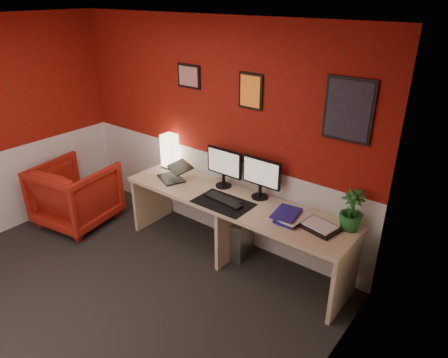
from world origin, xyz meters
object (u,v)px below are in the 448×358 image
at_px(monitor_left, 224,162).
at_px(pc_tower, 240,235).
at_px(desk, 233,229).
at_px(monitor_right, 261,172).
at_px(shoji_lamp, 170,152).
at_px(armchair, 76,194).
at_px(laptop, 171,170).
at_px(zen_tray, 319,227).
at_px(potted_plant, 352,210).

height_order(monitor_left, pc_tower, monitor_left).
bearing_deg(desk, pc_tower, 90.85).
relative_size(monitor_right, pc_tower, 1.29).
relative_size(shoji_lamp, armchair, 0.46).
distance_m(laptop, armchair, 1.35).
height_order(monitor_right, pc_tower, monitor_right).
relative_size(zen_tray, armchair, 0.40).
bearing_deg(potted_plant, pc_tower, -177.29).
bearing_deg(potted_plant, monitor_left, -179.86).
height_order(zen_tray, armchair, armchair).
xyz_separation_m(desk, potted_plant, (1.18, 0.19, 0.56)).
xyz_separation_m(monitor_right, pc_tower, (-0.19, -0.07, -0.80)).
height_order(laptop, monitor_left, monitor_left).
relative_size(monitor_right, armchair, 0.67).
xyz_separation_m(zen_tray, armchair, (-2.98, -0.61, -0.35)).
bearing_deg(pc_tower, laptop, 179.13).
bearing_deg(zen_tray, monitor_right, 166.83).
xyz_separation_m(laptop, monitor_left, (0.59, 0.23, 0.18)).
bearing_deg(desk, monitor_right, 47.97).
xyz_separation_m(potted_plant, pc_tower, (-1.18, -0.06, -0.70)).
relative_size(monitor_right, zen_tray, 1.66).
xyz_separation_m(monitor_left, zen_tray, (1.23, -0.16, -0.28)).
bearing_deg(laptop, shoji_lamp, 159.47).
bearing_deg(laptop, desk, 26.36).
distance_m(shoji_lamp, zen_tray, 2.09).
xyz_separation_m(monitor_left, armchair, (-1.75, -0.77, -0.63)).
xyz_separation_m(monitor_left, potted_plant, (1.45, 0.00, -0.10)).
bearing_deg(zen_tray, shoji_lamp, 175.08).
bearing_deg(laptop, pc_tower, 35.25).
relative_size(monitor_right, potted_plant, 1.49).
xyz_separation_m(shoji_lamp, laptop, (0.25, -0.25, -0.09)).
relative_size(desk, laptop, 7.88).
bearing_deg(monitor_left, pc_tower, -10.71).
bearing_deg(monitor_left, desk, -34.19).
relative_size(potted_plant, pc_tower, 0.86).
relative_size(laptop, pc_tower, 0.73).
height_order(laptop, armchair, laptop).
bearing_deg(potted_plant, zen_tray, -144.45).
height_order(desk, potted_plant, potted_plant).
xyz_separation_m(desk, monitor_right, (0.19, 0.21, 0.66)).
bearing_deg(shoji_lamp, pc_tower, -3.75).
height_order(laptop, monitor_right, monitor_right).
height_order(shoji_lamp, pc_tower, shoji_lamp).
bearing_deg(pc_tower, armchair, -172.71).
relative_size(laptop, potted_plant, 0.85).
height_order(shoji_lamp, monitor_left, monitor_left).
bearing_deg(monitor_left, shoji_lamp, 178.56).
relative_size(monitor_left, armchair, 0.67).
bearing_deg(monitor_left, laptop, -159.02).
bearing_deg(armchair, monitor_right, -169.88).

